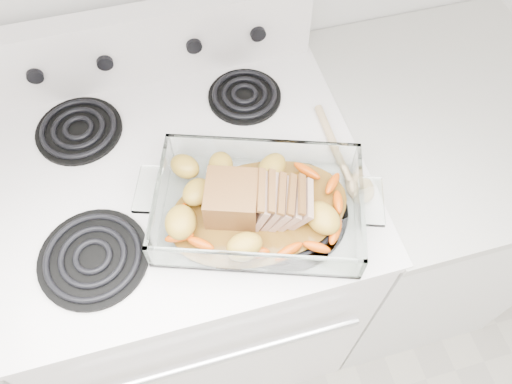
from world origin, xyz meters
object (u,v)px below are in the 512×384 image
object	(u,v)px
counter_right	(408,208)
pork_roast	(249,203)
baking_dish	(259,208)
electric_range	(198,258)

from	to	relation	value
counter_right	pork_roast	world-z (taller)	pork_roast
counter_right	baking_dish	distance (m)	0.74
electric_range	counter_right	distance (m)	0.67
electric_range	counter_right	size ratio (longest dim) A/B	1.20
counter_right	pork_roast	xyz separation A→B (m)	(-0.55, -0.15, 0.52)
electric_range	baking_dish	world-z (taller)	electric_range
pork_roast	counter_right	bearing A→B (deg)	38.21
counter_right	baking_dish	size ratio (longest dim) A/B	2.38
baking_dish	pork_roast	world-z (taller)	pork_roast
counter_right	pork_roast	size ratio (longest dim) A/B	4.55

